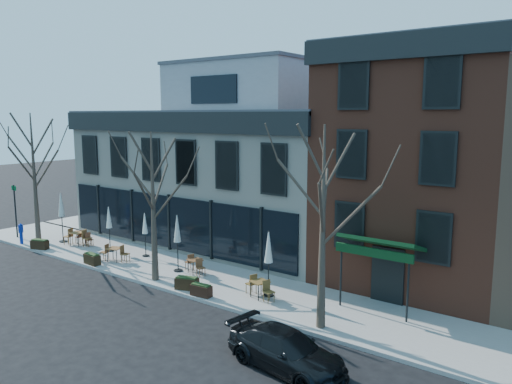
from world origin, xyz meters
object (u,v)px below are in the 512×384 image
Objects in this scene: cafe_set_0 at (78,237)px; umbrella_0 at (61,207)px; parked_sedan at (286,350)px; call_box at (21,233)px.

umbrella_0 is (-1.45, -0.06, 1.67)m from cafe_set_0.
call_box is at bearing 90.16° from parked_sedan.
parked_sedan is at bearing -14.45° from cafe_set_0.
umbrella_0 reaches higher than cafe_set_0.
umbrella_0 is (1.64, 1.78, 1.49)m from call_box.
call_box is at bearing -149.19° from cafe_set_0.
call_box is 3.60m from cafe_set_0.
cafe_set_0 is (-18.10, 4.66, 0.05)m from parked_sedan.
parked_sedan is 18.69m from cafe_set_0.
umbrella_0 is at bearing 47.39° from call_box.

